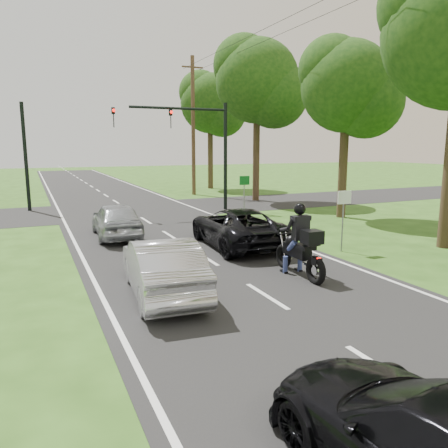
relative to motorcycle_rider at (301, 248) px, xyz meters
The scene contains 15 objects.
ground 2.18m from the motorcycle_rider, 147.31° to the right, with size 140.00×140.00×0.00m, color #294C15.
road 9.11m from the motorcycle_rider, 100.80° to the left, with size 8.00×100.00×0.01m, color black.
cross_road 15.03m from the motorcycle_rider, 96.50° to the left, with size 60.00×7.00×0.01m, color black.
motorcycle_rider is the anchor object (origin of this frame).
dark_suv 4.15m from the motorcycle_rider, 89.89° to the left, with size 2.32×5.02×1.40m, color black.
silver_sedan 3.99m from the motorcycle_rider, behind, with size 1.50×4.30×1.42m, color silver.
silver_suv 8.38m from the motorcycle_rider, 116.42° to the left, with size 1.67×4.16×1.42m, color #A3A7AB.
traffic_signal 13.42m from the motorcycle_rider, 82.77° to the left, with size 6.38×0.44×6.00m.
signal_pole_far 18.39m from the motorcycle_rider, 112.20° to the left, with size 0.20×0.20×6.00m, color black.
utility_pole_far 21.81m from the motorcycle_rider, 77.85° to the left, with size 1.60×0.28×10.00m.
sign_white 3.63m from the motorcycle_rider, 32.20° to the left, with size 0.55×0.07×2.12m.
sign_green 10.42m from the motorcycle_rider, 72.07° to the left, with size 0.55×0.07×2.12m.
tree_row_c 12.39m from the motorcycle_rider, 43.75° to the left, with size 4.80×4.65×8.76m.
tree_row_d 18.54m from the motorcycle_rider, 64.71° to the left, with size 5.76×5.58×10.45m.
tree_row_e 26.57m from the motorcycle_rider, 72.51° to the left, with size 5.28×5.12×9.61m.
Camera 1 is at (-5.12, -8.90, 3.65)m, focal length 35.00 mm.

